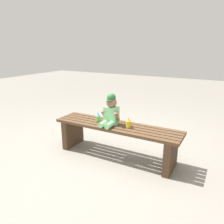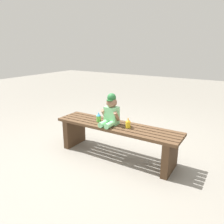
# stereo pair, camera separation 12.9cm
# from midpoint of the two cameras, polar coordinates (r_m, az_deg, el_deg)

# --- Properties ---
(ground_plane) EXTENTS (16.00, 16.00, 0.00)m
(ground_plane) POSITION_cam_midpoint_polar(r_m,az_deg,el_deg) (2.98, -0.17, -11.36)
(ground_plane) COLOR gray
(park_bench) EXTENTS (1.67, 0.39, 0.44)m
(park_bench) POSITION_cam_midpoint_polar(r_m,az_deg,el_deg) (2.85, -0.18, -6.05)
(park_bench) COLOR #513823
(park_bench) RESTS_ON ground_plane
(child_figure) EXTENTS (0.23, 0.27, 0.40)m
(child_figure) POSITION_cam_midpoint_polar(r_m,az_deg,el_deg) (2.76, -1.69, 0.19)
(child_figure) COLOR #7FCC8C
(child_figure) RESTS_ON park_bench
(sippy_cup_left) EXTENTS (0.06, 0.06, 0.12)m
(sippy_cup_left) POSITION_cam_midpoint_polar(r_m,az_deg,el_deg) (2.90, -4.93, -1.49)
(sippy_cup_left) COLOR #66CC4C
(sippy_cup_left) RESTS_ON park_bench
(sippy_cup_right) EXTENTS (0.06, 0.06, 0.12)m
(sippy_cup_right) POSITION_cam_midpoint_polar(r_m,az_deg,el_deg) (2.69, 2.89, -2.91)
(sippy_cup_right) COLOR yellow
(sippy_cup_right) RESTS_ON park_bench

